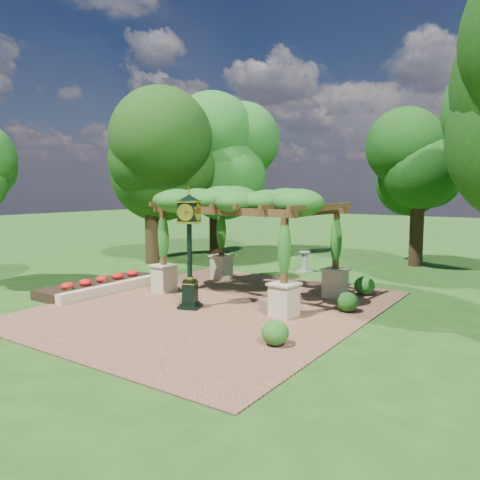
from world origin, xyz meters
The scene contains 13 objects.
ground centered at (0.00, 0.00, 0.00)m, with size 120.00×120.00×0.00m, color #1E4714.
brick_plaza centered at (0.00, 1.00, 0.02)m, with size 10.00×12.00×0.04m, color brown.
border_wall centered at (-4.60, 0.50, 0.20)m, with size 0.35×5.00×0.40m, color #C6B793.
flower_bed centered at (-5.50, 0.50, 0.18)m, with size 1.50×5.00×0.36m, color red.
pedestal_clock centered at (-0.57, 0.33, 2.35)m, with size 0.98×0.98×3.93m.
pergola centered at (-0.09, 3.13, 3.39)m, with size 6.90×4.68×4.13m.
sundial centered at (-0.49, 8.83, 0.45)m, with size 0.70×0.70×1.02m.
shrub_front centered at (3.72, -1.35, 0.36)m, with size 0.72×0.72×0.65m, color #225518.
shrub_mid centered at (4.02, 2.89, 0.36)m, with size 0.72×0.72×0.65m, color #1D4F16.
shrub_back centered at (3.64, 5.60, 0.39)m, with size 0.78×0.78×0.70m, color #22661D.
tree_west_near centered at (-8.64, 6.66, 6.06)m, with size 4.95×4.95×8.82m.
tree_west_far centered at (-8.14, 11.70, 5.83)m, with size 4.77×4.77×8.50m.
tree_north centered at (3.48, 13.90, 5.39)m, with size 3.86×3.86×7.89m.
Camera 1 is at (9.57, -11.57, 4.09)m, focal length 35.00 mm.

